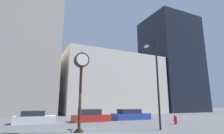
{
  "coord_description": "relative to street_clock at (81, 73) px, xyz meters",
  "views": [
    {
      "loc": [
        -3.44,
        -10.98,
        1.77
      ],
      "look_at": [
        6.92,
        10.8,
        7.01
      ],
      "focal_mm": 28.0,
      "sensor_mm": 36.0,
      "label": 1
    }
  ],
  "objects": [
    {
      "name": "car_white",
      "position": [
        -2.47,
        7.35,
        -3.46
      ],
      "size": [
        3.91,
        1.99,
        1.2
      ],
      "rotation": [
        0.0,
        0.0,
        -0.06
      ],
      "color": "silver",
      "rests_on": "ground_plane"
    },
    {
      "name": "ground_plane",
      "position": [
        0.21,
        -0.9,
        -3.96
      ],
      "size": [
        200.0,
        200.0,
        0.0
      ],
      "primitive_type": "plane",
      "color": "#515156"
    },
    {
      "name": "street_lamp_right",
      "position": [
        5.6,
        -1.09,
        0.57
      ],
      "size": [
        0.36,
        1.57,
        6.91
      ],
      "color": "black",
      "rests_on": "ground_plane"
    },
    {
      "name": "fire_hydrant_near",
      "position": [
        9.51,
        0.98,
        -3.55
      ],
      "size": [
        0.61,
        0.27,
        0.81
      ],
      "color": "red",
      "rests_on": "ground_plane"
    },
    {
      "name": "building_tall_tower",
      "position": [
        -6.73,
        23.1,
        13.34
      ],
      "size": [
        15.87,
        12.0,
        34.61
      ],
      "color": "#ADA393",
      "rests_on": "ground_plane"
    },
    {
      "name": "street_clock",
      "position": [
        0.0,
        0.0,
        0.0
      ],
      "size": [
        1.04,
        0.59,
        5.54
      ],
      "color": "black",
      "rests_on": "ground_plane"
    },
    {
      "name": "building_glass_modern",
      "position": [
        31.2,
        23.1,
        8.71
      ],
      "size": [
        13.12,
        12.0,
        25.34
      ],
      "color": "black",
      "rests_on": "ground_plane"
    },
    {
      "name": "car_blue",
      "position": [
        8.43,
        7.31,
        -3.43
      ],
      "size": [
        4.68,
        2.0,
        1.26
      ],
      "rotation": [
        0.0,
        0.0,
        -0.01
      ],
      "color": "#28429E",
      "rests_on": "ground_plane"
    },
    {
      "name": "building_storefront_row",
      "position": [
        13.18,
        23.1,
        2.17
      ],
      "size": [
        21.35,
        12.0,
        12.27
      ],
      "color": "beige",
      "rests_on": "ground_plane"
    },
    {
      "name": "car_red",
      "position": [
        3.14,
        6.93,
        -3.41
      ],
      "size": [
        4.04,
        1.92,
        1.32
      ],
      "rotation": [
        0.0,
        0.0,
        0.02
      ],
      "color": "red",
      "rests_on": "ground_plane"
    }
  ]
}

